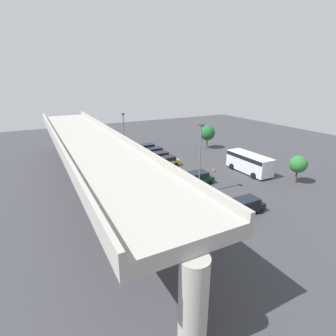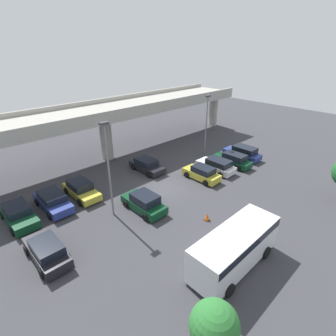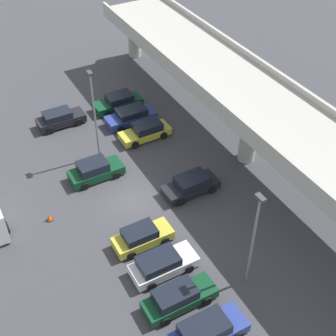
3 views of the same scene
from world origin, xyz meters
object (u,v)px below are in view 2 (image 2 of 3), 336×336
parked_car_2 (81,189)px  parked_car_7 (233,160)px  parked_car_0 (47,251)px  lamp_post_near_aisle (108,164)px  parked_car_1 (53,201)px  parked_car_5 (202,173)px  parked_car_8 (243,153)px  parked_car_3 (144,202)px  traffic_cone (207,217)px  parked_car_9 (18,214)px  tree_front_left (214,326)px  parked_car_6 (217,165)px  shuttle_bus (235,246)px  lamp_post_mid_lot (207,121)px  parked_car_4 (147,165)px

parked_car_2 → parked_car_7: bearing=69.7°
parked_car_0 → lamp_post_near_aisle: bearing=-77.4°
parked_car_1 → parked_car_5: 15.25m
parked_car_2 → lamp_post_near_aisle: size_ratio=0.56×
parked_car_2 → parked_car_0: bearing=-42.6°
parked_car_1 → parked_car_8: bearing=75.7°
parked_car_3 → traffic_cone: (2.87, -4.92, -0.44)m
parked_car_0 → parked_car_7: size_ratio=0.94×
parked_car_1 → parked_car_9: bearing=-89.7°
lamp_post_near_aisle → tree_front_left: lamp_post_near_aisle is taller
parked_car_8 → tree_front_left: tree_front_left is taller
parked_car_5 → parked_car_6: bearing=-87.8°
parked_car_7 → tree_front_left: tree_front_left is taller
parked_car_9 → shuttle_bus: shuttle_bus is taller
parked_car_6 → parked_car_8: size_ratio=0.96×
lamp_post_near_aisle → lamp_post_mid_lot: size_ratio=1.07×
parked_car_0 → lamp_post_mid_lot: (23.18, 4.84, 3.83)m
parked_car_0 → parked_car_1: (2.88, 6.05, -0.01)m
parked_car_3 → parked_car_6: (11.12, 0.28, -0.02)m
parked_car_4 → parked_car_8: size_ratio=0.96×
parked_car_5 → parked_car_7: size_ratio=0.89×
lamp_post_near_aisle → parked_car_5: bearing=-6.2°
parked_car_7 → parked_car_9: bearing=75.0°
lamp_post_near_aisle → tree_front_left: size_ratio=2.25×
lamp_post_near_aisle → parked_car_1: bearing=125.9°
parked_car_3 → parked_car_9: size_ratio=0.93×
parked_car_1 → parked_car_6: 17.85m
parked_car_8 → tree_front_left: size_ratio=1.29×
parked_car_0 → parked_car_6: (19.78, 0.34, -0.00)m
parked_car_8 → parked_car_6: bearing=89.7°
parked_car_6 → parked_car_7: parked_car_7 is taller
parked_car_0 → parked_car_7: 22.57m
parked_car_2 → parked_car_5: (11.25, -5.98, 0.00)m
tree_front_left → parked_car_3: bearing=64.6°
parked_car_5 → parked_car_4: bearing=27.2°
parked_car_4 → tree_front_left: bearing=-31.4°
parked_car_1 → lamp_post_mid_lot: 20.70m
parked_car_2 → parked_car_7: size_ratio=0.97×
parked_car_5 → parked_car_9: parked_car_5 is taller
parked_car_1 → shuttle_bus: size_ratio=0.66×
lamp_post_near_aisle → tree_front_left: (-3.25, -13.25, -2.29)m
shuttle_bus → parked_car_9: bearing=-59.6°
parked_car_5 → traffic_cone: parked_car_5 is taller
parked_car_5 → parked_car_7: (5.60, -0.25, 0.02)m
parked_car_4 → shuttle_bus: 16.12m
parked_car_2 → shuttle_bus: 15.74m
lamp_post_near_aisle → traffic_cone: size_ratio=11.92×
shuttle_bus → traffic_cone: 5.22m
parked_car_4 → traffic_cone: size_ratio=6.55×
parked_car_4 → lamp_post_near_aisle: bearing=-58.6°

